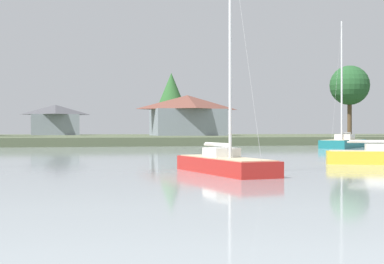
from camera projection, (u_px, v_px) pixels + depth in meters
The scene contains 8 objects.
far_shore_bank at pixel (103, 139), 96.02m from camera, with size 163.25×59.03×1.05m, color #4C563D.
sailboat_teal at pixel (344, 145), 63.75m from camera, with size 8.51×8.83×14.48m.
sailboat_yellow at pixel (384, 160), 32.54m from camera, with size 6.46×3.98×10.30m.
sailboat_red at pixel (225, 168), 25.70m from camera, with size 2.97×7.18×11.17m.
shore_tree_inland_c at pixel (171, 92), 97.58m from camera, with size 5.00×5.00×10.61m.
shore_tree_inland_b at pixel (350, 86), 89.34m from camera, with size 6.13×6.13×10.93m.
cottage_eastern at pixel (55, 119), 106.19m from camera, with size 9.10×8.71×5.59m.
cottage_hillside at pixel (187, 115), 96.28m from camera, with size 12.45×9.36×6.75m.
Camera 1 is at (-7.48, -5.64, 1.91)m, focal length 53.92 mm.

